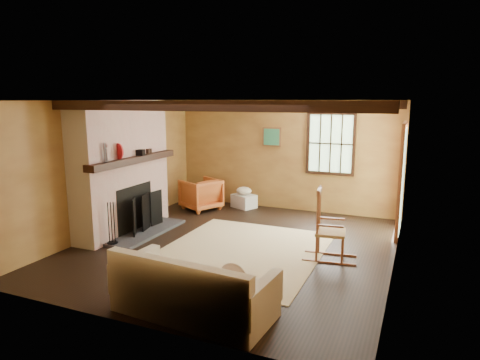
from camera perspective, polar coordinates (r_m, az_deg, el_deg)
The scene contains 10 objects.
ground at distance 7.24m, azimuth -0.71°, elevation -8.80°, with size 5.50×5.50×0.00m, color black.
room_envelope at distance 7.02m, azimuth 1.76°, elevation 4.30°, with size 5.02×5.52×2.44m.
fireplace at distance 8.09m, azimuth -15.33°, elevation 0.98°, with size 1.02×2.30×2.40m.
rug at distance 6.99m, azimuth 0.14°, elevation -9.50°, with size 2.50×3.00×0.01m, color #D0B58A.
rocking_chair at distance 6.68m, azimuth 11.64°, elevation -6.48°, with size 0.85×0.52×1.11m.
sofa at distance 5.01m, azimuth -6.38°, elevation -14.77°, with size 1.90×0.96×0.74m.
firewood_pile at distance 10.34m, azimuth -5.53°, elevation -2.14°, with size 0.69×0.13×0.25m.
laundry_basket at distance 9.68m, azimuth 0.53°, elevation -2.82°, with size 0.50×0.38×0.30m, color silver.
basket_pillow at distance 9.63m, azimuth 0.54°, elevation -1.45°, with size 0.35×0.28×0.18m, color white.
armchair at distance 9.53m, azimuth -5.24°, elevation -1.89°, with size 0.74×0.76×0.69m, color #BF6026.
Camera 1 is at (2.75, -6.24, 2.42)m, focal length 32.00 mm.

